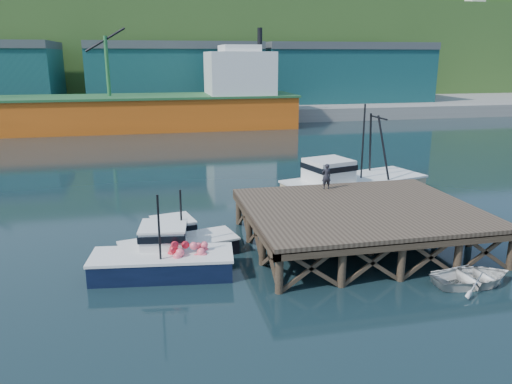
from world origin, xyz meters
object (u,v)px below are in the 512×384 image
object	(u,v)px
boat_navy	(163,256)
dockworker	(326,176)
boat_black	(178,242)
trawler	(352,183)
dinghy	(473,277)

from	to	relation	value
boat_navy	dockworker	size ratio (longest dim) A/B	4.37
boat_black	trawler	bearing A→B (deg)	16.90
boat_navy	dinghy	size ratio (longest dim) A/B	1.79
dockworker	dinghy	bearing A→B (deg)	110.85
dinghy	boat_navy	bearing A→B (deg)	70.12
trawler	dinghy	size ratio (longest dim) A/B	2.85
boat_navy	trawler	xyz separation A→B (m)	(13.25, 9.08, 0.58)
dinghy	dockworker	bearing A→B (deg)	17.35
boat_black	trawler	xyz separation A→B (m)	(12.42, 6.92, 0.73)
boat_navy	dockworker	xyz separation A→B (m)	(9.98, 5.39, 2.08)
dockworker	trawler	bearing A→B (deg)	-130.03
trawler	dockworker	world-z (taller)	trawler
boat_navy	dockworker	bearing A→B (deg)	35.62
boat_navy	dinghy	xyz separation A→B (m)	(13.40, -4.30, -0.43)
boat_navy	trawler	distance (m)	16.07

